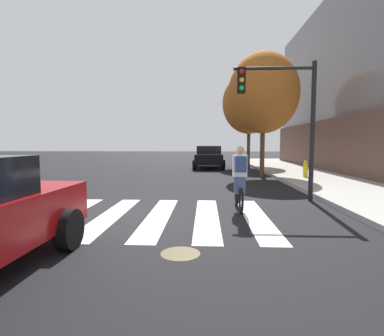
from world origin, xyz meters
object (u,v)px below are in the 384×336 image
at_px(fire_hydrant, 306,169).
at_px(manhole_cover, 180,253).
at_px(street_tree_near, 263,93).
at_px(street_tree_mid, 249,103).
at_px(sedan_mid, 209,157).
at_px(traffic_light_near, 285,107).
at_px(cyclist, 240,178).

bearing_deg(fire_hydrant, manhole_cover, -117.87).
bearing_deg(manhole_cover, street_tree_near, 73.13).
relative_size(manhole_cover, fire_hydrant, 0.82).
height_order(manhole_cover, street_tree_mid, street_tree_mid).
distance_m(sedan_mid, street_tree_near, 7.04).
bearing_deg(street_tree_near, manhole_cover, -106.87).
xyz_separation_m(sedan_mid, fire_hydrant, (4.59, -6.68, -0.29)).
height_order(sedan_mid, traffic_light_near, traffic_light_near).
relative_size(manhole_cover, street_tree_mid, 0.09).
height_order(manhole_cover, traffic_light_near, traffic_light_near).
xyz_separation_m(sedan_mid, traffic_light_near, (2.15, -12.02, 2.04)).
bearing_deg(traffic_light_near, street_tree_mid, 86.45).
relative_size(cyclist, traffic_light_near, 0.41).
distance_m(manhole_cover, street_tree_near, 12.44).
relative_size(sedan_mid, street_tree_near, 0.72).
xyz_separation_m(street_tree_near, street_tree_mid, (0.23, 6.62, 0.37)).
xyz_separation_m(fire_hydrant, street_tree_mid, (-1.62, 7.86, 4.20)).
xyz_separation_m(manhole_cover, fire_hydrant, (5.24, 9.90, 0.53)).
distance_m(sedan_mid, traffic_light_near, 12.38).
bearing_deg(traffic_light_near, manhole_cover, -121.50).
bearing_deg(manhole_cover, sedan_mid, 87.77).
relative_size(traffic_light_near, fire_hydrant, 5.38).
bearing_deg(sedan_mid, manhole_cover, -92.23).
xyz_separation_m(sedan_mid, street_tree_near, (2.74, -5.43, 3.54)).
bearing_deg(fire_hydrant, traffic_light_near, -114.57).
bearing_deg(street_tree_near, street_tree_mid, 87.98).
distance_m(cyclist, traffic_light_near, 2.88).
bearing_deg(fire_hydrant, sedan_mid, 124.52).
height_order(fire_hydrant, street_tree_mid, street_tree_mid).
distance_m(manhole_cover, fire_hydrant, 11.22).
bearing_deg(street_tree_mid, manhole_cover, -101.50).
bearing_deg(street_tree_mid, fire_hydrant, -78.33).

